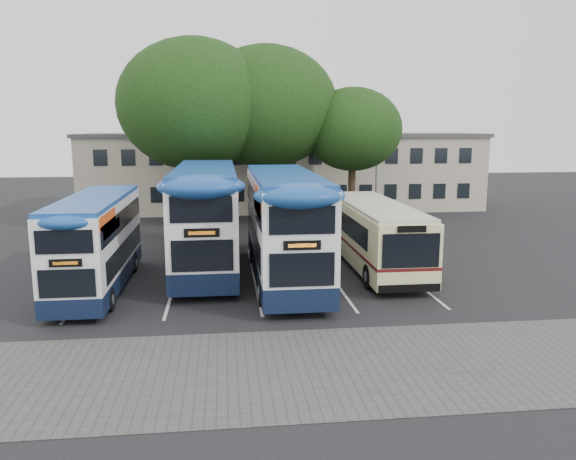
# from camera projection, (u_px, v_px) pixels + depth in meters

# --- Properties ---
(ground) EXTENTS (120.00, 120.00, 0.00)m
(ground) POSITION_uv_depth(u_px,v_px,m) (361.00, 309.00, 21.06)
(ground) COLOR black
(ground) RESTS_ON ground
(paving_strip) EXTENTS (40.00, 6.00, 0.01)m
(paving_strip) POSITION_uv_depth(u_px,v_px,m) (335.00, 367.00, 15.95)
(paving_strip) COLOR #595654
(paving_strip) RESTS_ON ground
(bay_lines) EXTENTS (14.12, 11.00, 0.01)m
(bay_lines) POSITION_uv_depth(u_px,v_px,m) (254.00, 277.00, 25.52)
(bay_lines) COLOR silver
(bay_lines) RESTS_ON ground
(depot_building) EXTENTS (32.40, 8.40, 6.20)m
(depot_building) POSITION_uv_depth(u_px,v_px,m) (284.00, 170.00, 46.85)
(depot_building) COLOR beige
(depot_building) RESTS_ON ground
(lamp_post) EXTENTS (0.25, 1.05, 9.06)m
(lamp_post) POSITION_uv_depth(u_px,v_px,m) (377.00, 150.00, 40.32)
(lamp_post) COLOR gray
(lamp_post) RESTS_ON ground
(tree_left) EXTENTS (9.92, 9.92, 12.37)m
(tree_left) POSITION_uv_depth(u_px,v_px,m) (195.00, 105.00, 36.11)
(tree_left) COLOR black
(tree_left) RESTS_ON ground
(tree_mid) EXTENTS (9.57, 9.57, 12.13)m
(tree_mid) POSITION_uv_depth(u_px,v_px,m) (266.00, 107.00, 37.67)
(tree_mid) COLOR black
(tree_mid) RESTS_ON ground
(tree_right) EXTENTS (6.57, 6.57, 9.36)m
(tree_right) POSITION_uv_depth(u_px,v_px,m) (353.00, 130.00, 37.67)
(tree_right) COLOR black
(tree_right) RESTS_ON ground
(bus_dd_left) EXTENTS (2.28, 9.39, 3.91)m
(bus_dd_left) POSITION_uv_depth(u_px,v_px,m) (97.00, 239.00, 23.32)
(bus_dd_left) COLOR #0E1A35
(bus_dd_left) RESTS_ON ground
(bus_dd_mid) EXTENTS (2.83, 11.69, 4.87)m
(bus_dd_mid) POSITION_uv_depth(u_px,v_px,m) (206.00, 213.00, 26.77)
(bus_dd_mid) COLOR #0E1A35
(bus_dd_mid) RESTS_ON ground
(bus_dd_right) EXTENTS (2.77, 11.41, 4.75)m
(bus_dd_right) POSITION_uv_depth(u_px,v_px,m) (284.00, 221.00, 24.75)
(bus_dd_right) COLOR #0E1A35
(bus_dd_right) RESTS_ON ground
(bus_single) EXTENTS (2.68, 10.52, 3.14)m
(bus_single) POSITION_uv_depth(u_px,v_px,m) (374.00, 231.00, 27.06)
(bus_single) COLOR #FFF9AA
(bus_single) RESTS_ON ground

